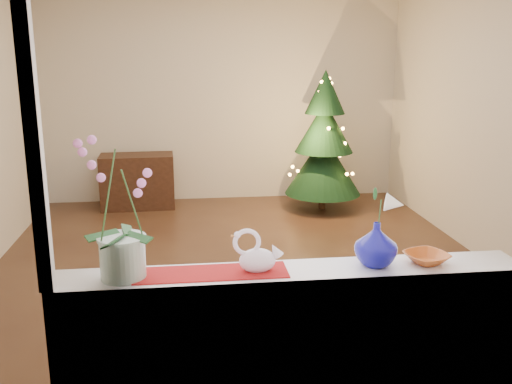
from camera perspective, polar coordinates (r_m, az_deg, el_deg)
The scene contains 16 objects.
ground at distance 5.20m, azimuth -1.30°, elevation -7.50°, with size 5.00×5.00×0.00m, color #382117.
wall_back at distance 7.35m, azimuth -3.33°, elevation 9.68°, with size 4.50×0.10×2.70m, color beige.
wall_front at distance 2.43m, azimuth 4.44°, elevation 0.57°, with size 4.50×0.10×2.70m, color beige.
wall_right at distance 5.56m, azimuth 22.57°, elevation 7.20°, with size 0.10×5.00×2.70m, color beige.
window_apron at distance 2.82m, azimuth 3.91°, elevation -17.53°, with size 2.20×0.08×0.88m, color white.
windowsill at distance 2.69m, azimuth 3.71°, elevation -8.14°, with size 2.20×0.26×0.04m, color white.
window_frame at distance 2.40m, azimuth 4.46°, elevation 8.89°, with size 2.22×0.06×1.60m, color white, non-canonical shape.
runner at distance 2.64m, azimuth -4.50°, elevation -8.05°, with size 0.70×0.20×0.01m, color maroon.
orchid_pot at distance 2.55m, azimuth -13.47°, elevation -1.65°, with size 0.22×0.22×0.64m, color silver, non-canonical shape.
swan at distance 2.62m, azimuth 0.14°, elevation -5.96°, with size 0.23×0.11×0.20m, color white, non-canonical shape.
blue_vase at distance 2.74m, azimuth 11.93°, elevation -4.81°, with size 0.23×0.23×0.24m, color #080767.
lily at distance 2.68m, azimuth 12.16°, elevation -0.53°, with size 0.13×0.08×0.18m, color white, non-canonical shape.
paperweight at distance 2.76m, azimuth 12.27°, elevation -6.70°, with size 0.06×0.06×0.06m, color silver.
amber_dish at distance 2.87m, azimuth 16.69°, elevation -6.40°, with size 0.17×0.17×0.04m, color #AF4D18.
xmas_tree at distance 6.92m, azimuth 6.80°, elevation 5.10°, with size 0.92×0.92×1.68m, color black, non-canonical shape.
side_table at distance 7.18m, azimuth -11.75°, elevation 1.06°, with size 0.88×0.44×0.66m, color black.
Camera 1 is at (-0.47, -4.81, 1.92)m, focal length 40.00 mm.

